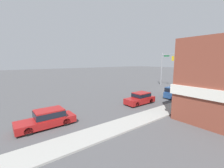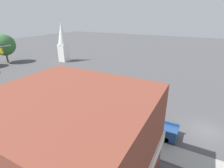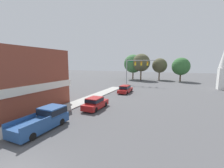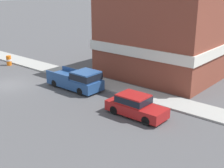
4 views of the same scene
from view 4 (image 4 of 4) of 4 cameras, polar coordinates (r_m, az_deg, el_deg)
The scene contains 6 objects.
ground_plane at distance 29.83m, azimuth -18.43°, elevation -0.17°, with size 200.00×200.00×0.00m, color #4C4C4F.
sidewalk_curb at distance 32.96m, azimuth -10.09°, elevation 2.41°, with size 2.40×60.00×0.14m.
car_lead at distance 21.85m, azimuth 4.27°, elevation -3.88°, with size 1.75×4.37×1.54m.
pickup_truck_parked at distance 27.07m, azimuth -6.18°, elevation 0.79°, with size 2.03×5.21×1.79m.
construction_barrel at distance 36.49m, azimuth -18.34°, elevation 4.11°, with size 0.55×0.55×1.08m.
corner_brick_building at distance 31.52m, azimuth 9.94°, elevation 8.64°, with size 10.36×11.05×7.78m.
Camera 4 is at (14.47, 24.42, 9.19)m, focal length 50.00 mm.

